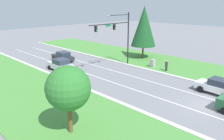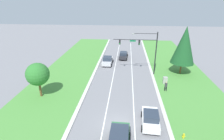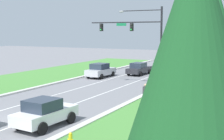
{
  "view_description": "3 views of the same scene",
  "coord_description": "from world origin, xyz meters",
  "px_view_note": "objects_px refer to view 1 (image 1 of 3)",
  "views": [
    {
      "loc": [
        -20.2,
        -6.77,
        9.45
      ],
      "look_at": [
        -2.07,
        11.13,
        1.71
      ],
      "focal_mm": 35.0,
      "sensor_mm": 36.0,
      "label": 1
    },
    {
      "loc": [
        0.6,
        -16.13,
        13.77
      ],
      "look_at": [
        -1.94,
        12.99,
        1.67
      ],
      "focal_mm": 28.0,
      "sensor_mm": 36.0,
      "label": 2
    },
    {
      "loc": [
        15.78,
        -13.9,
        5.79
      ],
      "look_at": [
        1.18,
        14.3,
        1.86
      ],
      "focal_mm": 50.0,
      "sensor_mm": 36.0,
      "label": 3
    }
  ],
  "objects_px": {
    "pedestrian": "(166,65)",
    "oak_near_left_tree": "(68,88)",
    "charcoal_sedan": "(63,56)",
    "utility_cabinet": "(153,63)",
    "conifer_near_right_tree": "(144,26)",
    "white_sedan": "(217,86)",
    "silver_sedan": "(60,65)",
    "traffic_signal_mast": "(119,32)"
  },
  "relations": [
    {
      "from": "pedestrian",
      "to": "oak_near_left_tree",
      "type": "height_order",
      "value": "oak_near_left_tree"
    },
    {
      "from": "charcoal_sedan",
      "to": "utility_cabinet",
      "type": "xyz_separation_m",
      "value": [
        7.53,
        -13.25,
        -0.19
      ]
    },
    {
      "from": "charcoal_sedan",
      "to": "conifer_near_right_tree",
      "type": "distance_m",
      "value": 14.98
    },
    {
      "from": "charcoal_sedan",
      "to": "pedestrian",
      "type": "xyz_separation_m",
      "value": [
        7.12,
        -15.91,
        0.12
      ]
    },
    {
      "from": "white_sedan",
      "to": "oak_near_left_tree",
      "type": "bearing_deg",
      "value": 165.36
    },
    {
      "from": "charcoal_sedan",
      "to": "silver_sedan",
      "type": "height_order",
      "value": "silver_sedan"
    },
    {
      "from": "charcoal_sedan",
      "to": "oak_near_left_tree",
      "type": "distance_m",
      "value": 22.67
    },
    {
      "from": "silver_sedan",
      "to": "conifer_near_right_tree",
      "type": "relative_size",
      "value": 0.51
    },
    {
      "from": "utility_cabinet",
      "to": "white_sedan",
      "type": "bearing_deg",
      "value": -108.93
    },
    {
      "from": "silver_sedan",
      "to": "utility_cabinet",
      "type": "relative_size",
      "value": 3.76
    },
    {
      "from": "traffic_signal_mast",
      "to": "oak_near_left_tree",
      "type": "relative_size",
      "value": 1.55
    },
    {
      "from": "utility_cabinet",
      "to": "oak_near_left_tree",
      "type": "xyz_separation_m",
      "value": [
        -19.38,
        -5.88,
        3.0
      ]
    },
    {
      "from": "silver_sedan",
      "to": "pedestrian",
      "type": "xyz_separation_m",
      "value": [
        10.52,
        -11.35,
        0.05
      ]
    },
    {
      "from": "traffic_signal_mast",
      "to": "oak_near_left_tree",
      "type": "height_order",
      "value": "traffic_signal_mast"
    },
    {
      "from": "traffic_signal_mast",
      "to": "pedestrian",
      "type": "relative_size",
      "value": 4.86
    },
    {
      "from": "silver_sedan",
      "to": "oak_near_left_tree",
      "type": "relative_size",
      "value": 0.89
    },
    {
      "from": "charcoal_sedan",
      "to": "conifer_near_right_tree",
      "type": "relative_size",
      "value": 0.52
    },
    {
      "from": "white_sedan",
      "to": "utility_cabinet",
      "type": "distance_m",
      "value": 11.56
    },
    {
      "from": "pedestrian",
      "to": "conifer_near_right_tree",
      "type": "bearing_deg",
      "value": -109.14
    },
    {
      "from": "silver_sedan",
      "to": "oak_near_left_tree",
      "type": "bearing_deg",
      "value": -118.69
    },
    {
      "from": "conifer_near_right_tree",
      "to": "pedestrian",
      "type": "bearing_deg",
      "value": -119.64
    },
    {
      "from": "silver_sedan",
      "to": "charcoal_sedan",
      "type": "bearing_deg",
      "value": 54.7
    },
    {
      "from": "traffic_signal_mast",
      "to": "pedestrian",
      "type": "height_order",
      "value": "traffic_signal_mast"
    },
    {
      "from": "traffic_signal_mast",
      "to": "charcoal_sedan",
      "type": "height_order",
      "value": "traffic_signal_mast"
    },
    {
      "from": "charcoal_sedan",
      "to": "utility_cabinet",
      "type": "bearing_deg",
      "value": -57.53
    },
    {
      "from": "silver_sedan",
      "to": "utility_cabinet",
      "type": "xyz_separation_m",
      "value": [
        10.93,
        -8.68,
        -0.26
      ]
    },
    {
      "from": "conifer_near_right_tree",
      "to": "oak_near_left_tree",
      "type": "xyz_separation_m",
      "value": [
        -23.2,
        -10.67,
        -2.07
      ]
    },
    {
      "from": "conifer_near_right_tree",
      "to": "charcoal_sedan",
      "type": "bearing_deg",
      "value": 143.31
    },
    {
      "from": "white_sedan",
      "to": "conifer_near_right_tree",
      "type": "distance_m",
      "value": 18.11
    },
    {
      "from": "charcoal_sedan",
      "to": "conifer_near_right_tree",
      "type": "height_order",
      "value": "conifer_near_right_tree"
    },
    {
      "from": "silver_sedan",
      "to": "utility_cabinet",
      "type": "height_order",
      "value": "silver_sedan"
    },
    {
      "from": "traffic_signal_mast",
      "to": "white_sedan",
      "type": "distance_m",
      "value": 15.52
    },
    {
      "from": "traffic_signal_mast",
      "to": "oak_near_left_tree",
      "type": "xyz_separation_m",
      "value": [
        -15.77,
        -9.78,
        -1.83
      ]
    },
    {
      "from": "oak_near_left_tree",
      "to": "pedestrian",
      "type": "bearing_deg",
      "value": 9.64
    },
    {
      "from": "pedestrian",
      "to": "white_sedan",
      "type": "bearing_deg",
      "value": 78.54
    },
    {
      "from": "conifer_near_right_tree",
      "to": "white_sedan",
      "type": "bearing_deg",
      "value": -115.72
    },
    {
      "from": "silver_sedan",
      "to": "white_sedan",
      "type": "xyz_separation_m",
      "value": [
        7.18,
        -19.62,
        -0.01
      ]
    },
    {
      "from": "charcoal_sedan",
      "to": "pedestrian",
      "type": "relative_size",
      "value": 2.8
    },
    {
      "from": "white_sedan",
      "to": "oak_near_left_tree",
      "type": "relative_size",
      "value": 0.81
    },
    {
      "from": "traffic_signal_mast",
      "to": "pedestrian",
      "type": "xyz_separation_m",
      "value": [
        3.2,
        -6.56,
        -4.53
      ]
    },
    {
      "from": "white_sedan",
      "to": "utility_cabinet",
      "type": "bearing_deg",
      "value": 74.36
    },
    {
      "from": "charcoal_sedan",
      "to": "white_sedan",
      "type": "bearing_deg",
      "value": -78.27
    }
  ]
}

